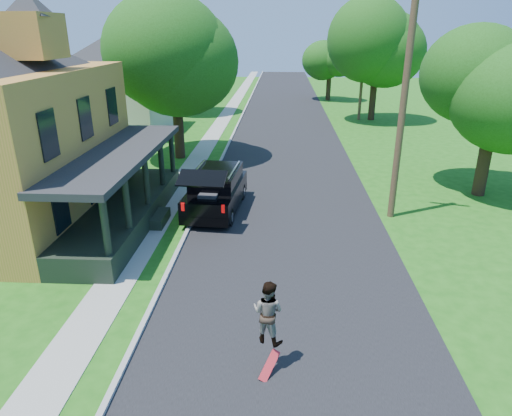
# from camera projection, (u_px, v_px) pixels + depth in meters

# --- Properties ---
(ground) EXTENTS (140.00, 140.00, 0.00)m
(ground) POSITION_uv_depth(u_px,v_px,m) (290.00, 309.00, 13.34)
(ground) COLOR #1B5711
(ground) RESTS_ON ground
(street) EXTENTS (8.00, 120.00, 0.02)m
(street) POSITION_uv_depth(u_px,v_px,m) (286.00, 146.00, 31.94)
(street) COLOR black
(street) RESTS_ON ground
(curb) EXTENTS (0.15, 120.00, 0.12)m
(curb) POSITION_uv_depth(u_px,v_px,m) (228.00, 145.00, 32.14)
(curb) COLOR #989994
(curb) RESTS_ON ground
(sidewalk) EXTENTS (1.30, 120.00, 0.03)m
(sidewalk) POSITION_uv_depth(u_px,v_px,m) (206.00, 145.00, 32.22)
(sidewalk) COLOR #9C9D94
(sidewalk) RESTS_ON ground
(front_walk) EXTENTS (6.50, 1.20, 0.03)m
(front_walk) POSITION_uv_depth(u_px,v_px,m) (65.00, 221.00, 19.40)
(front_walk) COLOR #9C9D94
(front_walk) RESTS_ON ground
(neighbor_house_mid) EXTENTS (12.78, 12.78, 8.30)m
(neighbor_house_mid) POSITION_uv_depth(u_px,v_px,m) (110.00, 78.00, 34.81)
(neighbor_house_mid) COLOR beige
(neighbor_house_mid) RESTS_ON ground
(neighbor_house_far) EXTENTS (12.78, 12.78, 8.30)m
(neighbor_house_far) POSITION_uv_depth(u_px,v_px,m) (162.00, 63.00, 49.68)
(neighbor_house_far) COLOR beige
(neighbor_house_far) RESTS_ON ground
(black_suv) EXTENTS (2.41, 5.43, 2.47)m
(black_suv) POSITION_uv_depth(u_px,v_px,m) (216.00, 191.00, 20.26)
(black_suv) COLOR black
(black_suv) RESTS_ON ground
(skateboarder) EXTENTS (0.95, 0.87, 1.59)m
(skateboarder) POSITION_uv_depth(u_px,v_px,m) (268.00, 312.00, 10.61)
(skateboarder) COLOR black
(skateboarder) RESTS_ON ground
(skateboard) EXTENTS (0.52, 0.63, 0.54)m
(skateboard) POSITION_uv_depth(u_px,v_px,m) (269.00, 366.00, 10.73)
(skateboard) COLOR #A50E16
(skateboard) RESTS_ON ground
(tree_left_mid) EXTENTS (8.02, 7.80, 9.90)m
(tree_left_mid) POSITION_uv_depth(u_px,v_px,m) (173.00, 54.00, 26.88)
(tree_left_mid) COLOR black
(tree_left_mid) RESTS_ON ground
(tree_left_far) EXTENTS (5.87, 5.72, 8.69)m
(tree_left_far) POSITION_uv_depth(u_px,v_px,m) (178.00, 53.00, 41.75)
(tree_left_far) COLOR black
(tree_left_far) RESTS_ON ground
(tree_right_near) EXTENTS (6.82, 7.01, 8.45)m
(tree_right_near) POSITION_uv_depth(u_px,v_px,m) (498.00, 82.00, 20.66)
(tree_right_near) COLOR black
(tree_right_near) RESTS_ON ground
(tree_right_mid) EXTENTS (6.74, 6.69, 10.12)m
(tree_right_mid) POSITION_uv_depth(u_px,v_px,m) (377.00, 42.00, 38.92)
(tree_right_mid) COLOR black
(tree_right_mid) RESTS_ON ground
(tree_right_far) EXTENTS (5.77, 5.45, 7.50)m
(tree_right_far) POSITION_uv_depth(u_px,v_px,m) (330.00, 55.00, 50.97)
(tree_right_far) COLOR black
(tree_right_far) RESTS_ON ground
(utility_pole_near) EXTENTS (1.71, 0.54, 10.30)m
(utility_pole_near) POSITION_uv_depth(u_px,v_px,m) (405.00, 92.00, 18.03)
(utility_pole_near) COLOR #42331E
(utility_pole_near) RESTS_ON ground
(utility_pole_far) EXTENTS (1.59, 0.33, 9.59)m
(utility_pole_far) POSITION_uv_depth(u_px,v_px,m) (363.00, 63.00, 39.50)
(utility_pole_far) COLOR #42331E
(utility_pole_far) RESTS_ON ground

